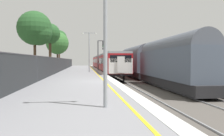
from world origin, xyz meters
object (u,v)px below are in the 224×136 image
object	(u,v)px
signal_gantry	(100,52)
background_tree_back	(58,44)
background_tree_left	(59,38)
freight_train_adjacent_track	(149,61)
platform_lamp_near	(105,16)
background_tree_right	(36,30)
commuter_train_at_platform	(104,62)
background_tree_centre	(50,34)
platform_lamp_mid	(89,49)

from	to	relation	value
signal_gantry	background_tree_back	xyz separation A→B (m)	(-7.67, 8.63, 1.89)
background_tree_left	freight_train_adjacent_track	bearing A→B (deg)	-62.38
signal_gantry	platform_lamp_near	bearing A→B (deg)	-93.62
freight_train_adjacent_track	background_tree_right	world-z (taller)	background_tree_right
background_tree_back	freight_train_adjacent_track	bearing A→B (deg)	-53.71
background_tree_right	background_tree_back	bearing A→B (deg)	86.06
commuter_train_at_platform	background_tree_centre	size ratio (longest dim) A/B	5.59
platform_lamp_near	background_tree_right	bearing A→B (deg)	107.05
freight_train_adjacent_track	background_tree_left	size ratio (longest dim) A/B	3.26
platform_lamp_near	background_tree_back	world-z (taller)	background_tree_back
signal_gantry	background_tree_right	world-z (taller)	background_tree_right
commuter_train_at_platform	background_tree_right	size ratio (longest dim) A/B	5.24
platform_lamp_near	background_tree_back	bearing A→B (deg)	98.89
platform_lamp_mid	background_tree_centre	size ratio (longest dim) A/B	0.74
background_tree_left	background_tree_centre	size ratio (longest dim) A/B	1.15
freight_train_adjacent_track	background_tree_right	xyz separation A→B (m)	(-14.18, 2.93, 4.02)
platform_lamp_mid	background_tree_back	bearing A→B (deg)	113.19
platform_lamp_mid	background_tree_centre	xyz separation A→B (m)	(-6.00, 5.31, 2.49)
signal_gantry	background_tree_centre	xyz separation A→B (m)	(-7.82, 0.28, 2.72)
commuter_train_at_platform	background_tree_left	bearing A→B (deg)	139.37
background_tree_left	signal_gantry	bearing A→B (deg)	-64.06
signal_gantry	platform_lamp_mid	world-z (taller)	platform_lamp_mid
commuter_train_at_platform	background_tree_back	xyz separation A→B (m)	(-9.14, -0.02, 3.68)
background_tree_centre	background_tree_back	bearing A→B (deg)	89.00
background_tree_left	background_tree_back	bearing A→B (deg)	-85.88
signal_gantry	platform_lamp_near	distance (m)	28.84
signal_gantry	background_tree_centre	bearing A→B (deg)	177.97
background_tree_centre	signal_gantry	bearing A→B (deg)	-2.03
signal_gantry	background_tree_back	size ratio (longest dim) A/B	0.67
signal_gantry	background_tree_right	xyz separation A→B (m)	(-8.70, -6.34, 2.56)
freight_train_adjacent_track	background_tree_back	distance (m)	22.46
platform_lamp_mid	background_tree_right	distance (m)	7.39
commuter_train_at_platform	background_tree_left	xyz separation A→B (m)	(-9.74, 8.36, 5.50)
platform_lamp_near	commuter_train_at_platform	bearing A→B (deg)	84.98
platform_lamp_near	platform_lamp_mid	size ratio (longest dim) A/B	0.95
freight_train_adjacent_track	signal_gantry	xyz separation A→B (m)	(-5.47, 9.27, 1.46)
background_tree_back	background_tree_centre	bearing A→B (deg)	-91.00
freight_train_adjacent_track	signal_gantry	distance (m)	10.86
signal_gantry	platform_lamp_mid	bearing A→B (deg)	-109.89
commuter_train_at_platform	freight_train_adjacent_track	size ratio (longest dim) A/B	1.49
platform_lamp_near	platform_lamp_mid	bearing A→B (deg)	90.00
platform_lamp_near	freight_train_adjacent_track	bearing A→B (deg)	69.51
platform_lamp_mid	background_tree_left	distance (m)	23.23
background_tree_centre	background_tree_back	world-z (taller)	background_tree_centre
platform_lamp_near	platform_lamp_mid	xyz separation A→B (m)	(0.00, 23.76, 0.13)
background_tree_back	platform_lamp_near	bearing A→B (deg)	-81.11
background_tree_right	platform_lamp_mid	bearing A→B (deg)	10.78
background_tree_right	background_tree_back	xyz separation A→B (m)	(1.03, 14.97, -0.68)
background_tree_left	background_tree_right	world-z (taller)	background_tree_left
platform_lamp_near	background_tree_back	distance (m)	37.91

